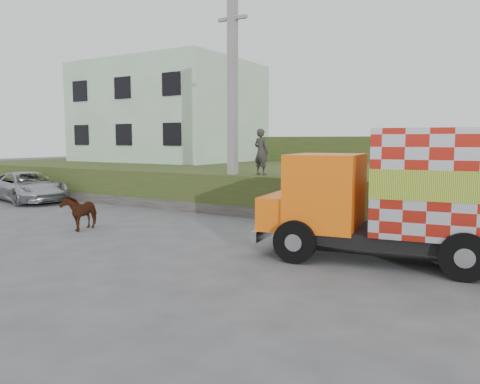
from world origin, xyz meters
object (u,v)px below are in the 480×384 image
Objects in this scene: utility_pole at (233,105)px; suv at (28,187)px; cow at (80,212)px; pedestrian at (261,152)px; cargo_truck at (429,196)px.

utility_pole is 1.65× the size of suv.
pedestrian reaches higher than cow.
utility_pole reaches higher than cargo_truck.
utility_pole reaches higher than cow.
utility_pole is 10.64m from suv.
cargo_truck reaches higher than suv.
suv is (-9.91, -1.81, -3.40)m from utility_pole.
cargo_truck is 1.45× the size of suv.
utility_pole reaches higher than pedestrian.
suv is (-7.54, 3.37, 0.12)m from cow.
utility_pole reaches higher than suv.
cargo_truck is at bearing -10.07° from cow.
pedestrian is (-6.55, 4.25, 0.79)m from cargo_truck.
utility_pole is 6.70m from cow.
pedestrian is at bearing -66.43° from suv.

